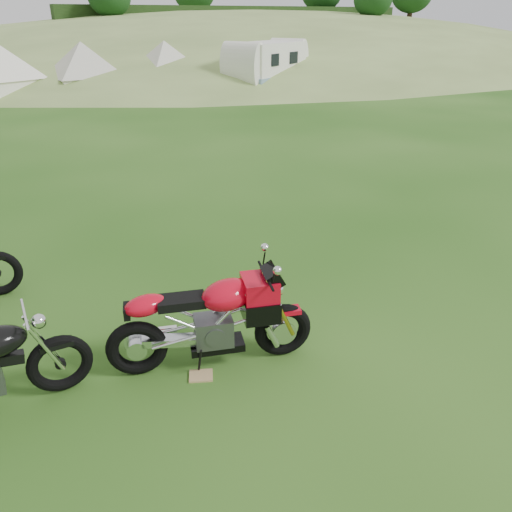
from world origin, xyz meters
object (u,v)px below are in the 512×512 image
sport_motorcycle (211,314)px  tent_mid (84,68)px  plywood_board (201,376)px  caravan (267,67)px  tent_right (166,65)px

sport_motorcycle → tent_mid: size_ratio=0.75×
plywood_board → caravan: size_ratio=0.05×
sport_motorcycle → plywood_board: (-0.23, -0.15, -0.64)m
tent_mid → caravan: bearing=-29.0°
plywood_board → caravan: 22.35m
sport_motorcycle → tent_right: (8.38, 21.45, 0.59)m
caravan → sport_motorcycle: bearing=-148.8°
tent_mid → sport_motorcycle: bearing=-104.6°
sport_motorcycle → tent_right: size_ratio=0.76×
tent_right → caravan: tent_right is taller
plywood_board → tent_mid: bearing=78.2°
tent_mid → caravan: tent_mid is taller
tent_right → sport_motorcycle: bearing=-118.2°
plywood_board → tent_right: bearing=68.3°
plywood_board → caravan: (12.68, 18.37, 1.19)m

